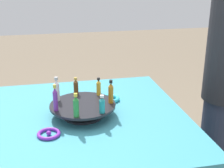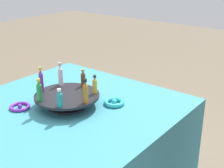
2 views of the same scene
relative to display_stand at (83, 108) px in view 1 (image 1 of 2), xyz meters
name	(u,v)px [view 1 (image 1 of 2)]	position (x,y,z in m)	size (l,w,h in m)	color
display_stand	(83,108)	(0.00, 0.00, 0.00)	(0.33, 0.33, 0.07)	black
bottle_green	(76,106)	(-0.14, 0.05, 0.08)	(0.03, 0.03, 0.11)	#288438
bottle_teal	(102,105)	(-0.12, -0.08, 0.06)	(0.03, 0.03, 0.09)	teal
bottle_amber	(111,92)	(-0.01, -0.14, 0.08)	(0.03, 0.03, 0.12)	#AD6B19
bottle_gold	(99,87)	(0.10, -0.10, 0.07)	(0.02, 0.02, 0.10)	gold
bottle_brown	(76,86)	(0.14, 0.02, 0.07)	(0.03, 0.03, 0.09)	brown
bottle_clear	(57,90)	(0.07, 0.12, 0.08)	(0.03, 0.03, 0.13)	silver
bottle_purple	(55,99)	(-0.05, 0.13, 0.08)	(0.02, 0.02, 0.13)	#702D93
ribbon_bow_teal	(110,99)	(0.16, -0.17, -0.03)	(0.11, 0.11, 0.03)	#2DB7CC
ribbon_bow_purple	(49,134)	(-0.16, 0.17, -0.04)	(0.11, 0.11, 0.02)	purple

